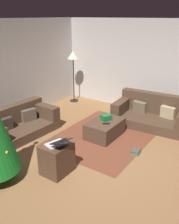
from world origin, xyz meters
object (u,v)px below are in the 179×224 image
object	(u,v)px
gift_box	(106,118)
laptop	(58,143)
couch_left	(19,124)
couch_right	(152,114)
book_stack	(136,152)
corner_lamp	(73,59)
ottoman	(105,129)
tv_remote	(106,124)
side_table	(57,158)

from	to	relation	value
gift_box	laptop	world-z (taller)	laptop
couch_left	laptop	size ratio (longest dim) A/B	3.78
couch_right	laptop	distance (m)	3.08
couch_right	book_stack	bearing A→B (deg)	95.97
couch_left	couch_right	bearing A→B (deg)	137.32
couch_right	corner_lamp	world-z (taller)	corner_lamp
couch_right	laptop	xyz separation A→B (m)	(-3.01, 0.58, 0.34)
ottoman	gift_box	world-z (taller)	gift_box
ottoman	gift_box	distance (m)	0.27
tv_remote	ottoman	bearing A→B (deg)	7.22
book_stack	corner_lamp	distance (m)	3.88
ottoman	side_table	world-z (taller)	side_table
gift_box	book_stack	size ratio (longest dim) A/B	0.93
laptop	corner_lamp	world-z (taller)	corner_lamp
couch_left	gift_box	distance (m)	2.08
couch_right	gift_box	distance (m)	1.39
couch_left	side_table	world-z (taller)	couch_left
couch_left	ottoman	size ratio (longest dim) A/B	1.91
book_stack	laptop	bearing A→B (deg)	148.93
ottoman	laptop	world-z (taller)	laptop
couch_left	side_table	xyz separation A→B (m)	(-0.64, -1.77, 0.02)
couch_left	side_table	size ratio (longest dim) A/B	3.12
tv_remote	book_stack	size ratio (longest dim) A/B	0.66
side_table	couch_right	bearing A→B (deg)	-12.02
corner_lamp	laptop	bearing A→B (deg)	-146.04
couch_left	corner_lamp	distance (m)	2.93
tv_remote	couch_right	bearing A→B (deg)	-54.51
ottoman	couch_left	bearing A→B (deg)	121.73
side_table	laptop	size ratio (longest dim) A/B	1.21
couch_right	side_table	bearing A→B (deg)	74.01
couch_right	ottoman	xyz separation A→B (m)	(-1.27, 0.67, -0.10)
gift_box	tv_remote	xyz separation A→B (m)	(-0.19, -0.11, -0.06)
couch_left	couch_right	size ratio (longest dim) A/B	0.93
gift_box	laptop	bearing A→B (deg)	-176.84
laptop	couch_right	bearing A→B (deg)	-10.87
ottoman	side_table	bearing A→B (deg)	-179.05
corner_lamp	gift_box	bearing A→B (deg)	-125.49
ottoman	laptop	distance (m)	1.79
gift_box	book_stack	distance (m)	1.10
laptop	side_table	bearing A→B (deg)	75.64
ottoman	corner_lamp	distance (m)	2.94
couch_left	corner_lamp	xyz separation A→B (m)	(2.68, 0.41, 1.12)
couch_left	book_stack	xyz separation A→B (m)	(0.77, -2.69, -0.23)
couch_left	corner_lamp	bearing A→B (deg)	-168.24
couch_left	ottoman	xyz separation A→B (m)	(1.08, -1.74, -0.08)
couch_left	couch_right	world-z (taller)	couch_right
laptop	book_stack	xyz separation A→B (m)	(1.42, -0.86, -0.58)
tv_remote	book_stack	world-z (taller)	tv_remote
tv_remote	gift_box	bearing A→B (deg)	-2.20
couch_right	tv_remote	xyz separation A→B (m)	(-1.40, 0.56, 0.10)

